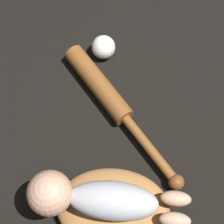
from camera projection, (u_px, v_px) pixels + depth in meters
name	position (u px, v px, depth m)	size (l,w,h in m)	color
ground_plane	(93.00, 220.00, 0.99)	(6.00, 6.00, 0.00)	black
baseball_glove	(112.00, 214.00, 0.96)	(0.33, 0.28, 0.07)	#A8703D
baby_figure	(92.00, 198.00, 0.89)	(0.40, 0.16, 0.11)	#B2B2B7
baseball_bat	(109.00, 98.00, 1.11)	(0.44, 0.37, 0.06)	brown
baseball	(103.00, 47.00, 1.18)	(0.08, 0.08, 0.08)	white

